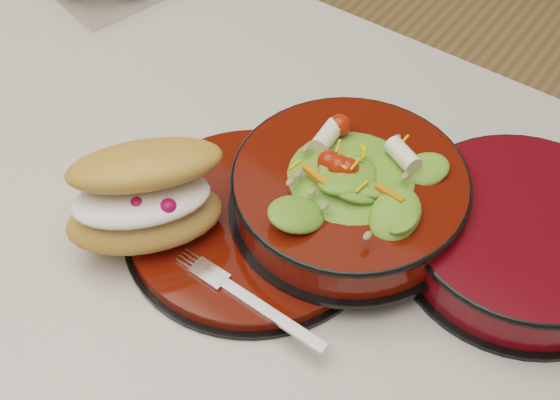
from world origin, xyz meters
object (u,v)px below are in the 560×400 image
Objects in this scene: croissant at (146,197)px; fork at (252,301)px; salad_bowl at (350,185)px; dinner_plate at (253,223)px; extra_bowl at (524,236)px.

croissant is 1.20× the size of fork.
fork is (0.14, -0.01, -0.04)m from croissant.
salad_bowl is 1.59× the size of fork.
dinner_plate is at bearing 38.66° from fork.
fork is at bearing -94.23° from salad_bowl.
extra_bowl is at bearing -37.23° from fork.
croissant is (-0.07, -0.07, 0.06)m from dinner_plate.
extra_bowl is at bearing -15.31° from croissant.
fork reaches higher than dinner_plate.
salad_bowl is at bearing 41.86° from dinner_plate.
salad_bowl is 0.15m from fork.
fork is at bearing -53.38° from dinner_plate.
croissant is 0.37m from extra_bowl.
croissant is (-0.15, -0.14, 0.01)m from salad_bowl.
dinner_plate is at bearing -138.14° from salad_bowl.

